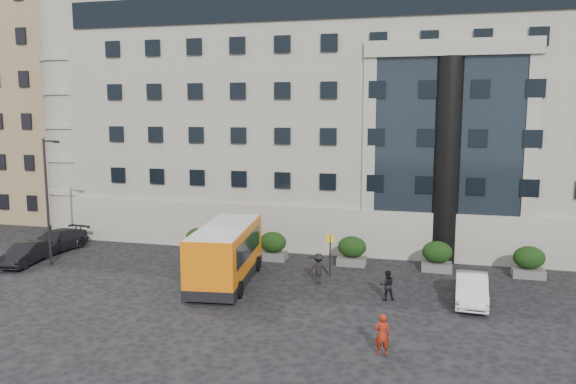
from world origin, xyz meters
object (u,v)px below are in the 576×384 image
object	(u,v)px
bus_stop_sign	(330,248)
pedestrian_b	(387,285)
hedge_b	(273,246)
street_lamp	(48,197)
pedestrian_a	(382,334)
pedestrian_c	(319,269)
red_truck	(144,211)
minibus	(226,252)
white_taxi	(471,289)
hedge_a	(199,241)
hedge_c	(352,251)
hedge_d	(437,256)
parked_car_d	(76,222)
parked_car_c	(56,241)
hedge_e	(529,262)
parked_car_b	(26,254)

from	to	relation	value
bus_stop_sign	pedestrian_b	xyz separation A→B (m)	(3.57, -3.29, -0.94)
hedge_b	street_lamp	distance (m)	14.41
pedestrian_a	pedestrian_c	xyz separation A→B (m)	(-4.28, 8.46, 0.02)
red_truck	pedestrian_b	size ratio (longest dim) A/B	3.31
minibus	white_taxi	bearing A→B (deg)	-7.14
white_taxi	pedestrian_c	distance (m)	8.23
hedge_b	hedge_a	bearing A→B (deg)	180.00
hedge_c	hedge_a	bearing A→B (deg)	180.00
hedge_d	minibus	bearing A→B (deg)	-155.12
pedestrian_c	parked_car_d	bearing A→B (deg)	-34.35
parked_car_c	parked_car_d	world-z (taller)	parked_car_c
hedge_a	parked_car_d	world-z (taller)	hedge_a
parked_car_c	pedestrian_c	world-z (taller)	pedestrian_c
pedestrian_b	bus_stop_sign	bearing A→B (deg)	-55.73
pedestrian_b	pedestrian_c	bearing A→B (deg)	-36.98
hedge_b	white_taxi	distance (m)	13.26
street_lamp	minibus	distance (m)	12.20
hedge_a	parked_car_d	xyz separation A→B (m)	(-13.00, 4.95, -0.30)
parked_car_d	white_taxi	distance (m)	32.02
minibus	hedge_e	bearing A→B (deg)	11.12
street_lamp	hedge_d	bearing A→B (deg)	11.53
pedestrian_a	hedge_a	bearing A→B (deg)	-53.41
parked_car_b	parked_car_c	size ratio (longest dim) A/B	0.84
red_truck	parked_car_b	bearing A→B (deg)	-93.61
bus_stop_sign	white_taxi	world-z (taller)	bus_stop_sign
hedge_d	parked_car_b	world-z (taller)	hedge_d
hedge_b	pedestrian_b	bearing A→B (deg)	-37.72
hedge_b	red_truck	size ratio (longest dim) A/B	0.35
street_lamp	hedge_c	bearing A→B (deg)	14.67
street_lamp	white_taxi	world-z (taller)	street_lamp
hedge_c	pedestrian_b	bearing A→B (deg)	-66.31
street_lamp	red_truck	bearing A→B (deg)	90.15
red_truck	parked_car_b	size ratio (longest dim) A/B	1.24
hedge_d	hedge_e	xyz separation A→B (m)	(5.20, 0.00, 0.00)
minibus	white_taxi	xyz separation A→B (m)	(13.29, -0.11, -1.07)
hedge_b	white_taxi	xyz separation A→B (m)	(12.06, -5.51, -0.20)
white_taxi	pedestrian_b	world-z (taller)	pedestrian_b
hedge_b	parked_car_b	distance (m)	15.71
hedge_e	parked_car_c	world-z (taller)	hedge_e
minibus	parked_car_d	size ratio (longest dim) A/B	1.80
hedge_c	parked_car_b	bearing A→B (deg)	-166.09
hedge_d	bus_stop_sign	distance (m)	6.76
hedge_e	bus_stop_sign	distance (m)	11.67
white_taxi	pedestrian_a	world-z (taller)	pedestrian_a
street_lamp	pedestrian_b	xyz separation A→B (m)	(21.01, -1.29, -3.58)
pedestrian_b	hedge_b	bearing A→B (deg)	-50.81
street_lamp	parked_car_b	world-z (taller)	street_lamp
white_taxi	minibus	bearing A→B (deg)	-178.21
minibus	red_truck	world-z (taller)	minibus
parked_car_b	white_taxi	bearing A→B (deg)	-9.13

